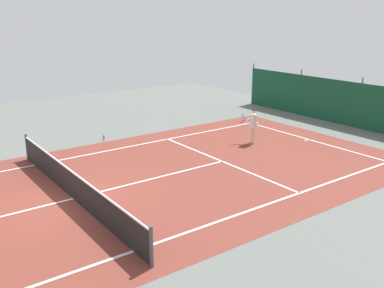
{
  "coord_description": "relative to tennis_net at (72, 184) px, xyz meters",
  "views": [
    {
      "loc": [
        13.02,
        -4.65,
        5.89
      ],
      "look_at": [
        -0.36,
        5.12,
        0.9
      ],
      "focal_mm": 40.71,
      "sensor_mm": 36.0,
      "label": 1
    }
  ],
  "objects": [
    {
      "name": "tennis_net",
      "position": [
        0.0,
        0.0,
        0.0
      ],
      "size": [
        10.12,
        0.1,
        1.1
      ],
      "color": "black",
      "rests_on": "ground"
    },
    {
      "name": "parked_car",
      "position": [
        -1.43,
        19.18,
        0.33
      ],
      "size": [
        2.27,
        4.33,
        1.68
      ],
      "rotation": [
        0.0,
        0.0,
        0.08
      ],
      "color": "black",
      "rests_on": "ground"
    },
    {
      "name": "tennis_ball_near_player",
      "position": [
        -2.56,
        12.01,
        -0.48
      ],
      "size": [
        0.07,
        0.07,
        0.07
      ],
      "primitive_type": "sphere",
      "color": "#CCDB33",
      "rests_on": "ground"
    },
    {
      "name": "tennis_player",
      "position": [
        -1.21,
        9.3,
        0.45
      ],
      "size": [
        0.84,
        0.65,
        1.64
      ],
      "rotation": [
        0.0,
        0.0,
        2.75
      ],
      "color": "beige",
      "rests_on": "ground"
    },
    {
      "name": "tennis_ball_midcourt",
      "position": [
        -1.85,
        10.41,
        -0.48
      ],
      "size": [
        0.07,
        0.07,
        0.07
      ],
      "primitive_type": "sphere",
      "color": "#CCDB33",
      "rests_on": "ground"
    },
    {
      "name": "tennis_ball_by_sideline",
      "position": [
        -1.18,
        12.35,
        -0.48
      ],
      "size": [
        0.07,
        0.07,
        0.07
      ],
      "primitive_type": "sphere",
      "color": "#CCDB33",
      "rests_on": "ground"
    },
    {
      "name": "court_surface",
      "position": [
        0.0,
        0.0,
        -0.51
      ],
      "size": [
        11.02,
        26.6,
        0.01
      ],
      "color": "brown",
      "rests_on": "ground"
    },
    {
      "name": "water_bottle",
      "position": [
        -5.85,
        3.84,
        -0.39
      ],
      "size": [
        0.08,
        0.08,
        0.24
      ],
      "primitive_type": "cylinder",
      "color": "#D84C38",
      "rests_on": "ground"
    },
    {
      "name": "ground_plane",
      "position": [
        0.0,
        0.0,
        -0.51
      ],
      "size": [
        36.0,
        36.0,
        0.0
      ],
      "primitive_type": "plane",
      "color": "slate"
    },
    {
      "name": "back_fence",
      "position": [
        -0.0,
        16.3,
        0.16
      ],
      "size": [
        16.3,
        0.98,
        2.7
      ],
      "color": "#14472D",
      "rests_on": "ground"
    }
  ]
}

